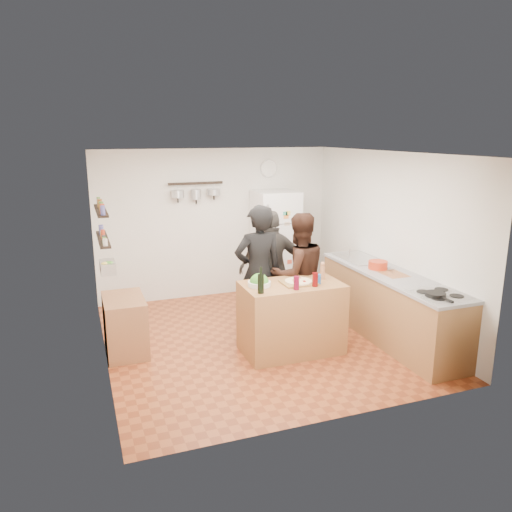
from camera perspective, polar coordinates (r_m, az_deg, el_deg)
name	(u,v)px	position (r m, az deg, el deg)	size (l,w,h in m)	color
room_shell	(249,244)	(6.89, -0.82, 1.35)	(4.20, 4.20, 4.20)	brown
prep_island	(291,318)	(6.42, 4.06, -7.05)	(1.25, 0.72, 0.91)	#A2673B
pizza_board	(298,283)	(6.29, 4.87, -3.05)	(0.42, 0.34, 0.02)	brown
pizza	(298,281)	(6.28, 4.88, -2.89)	(0.34, 0.34, 0.02)	#D2B68A
salad_bowl	(259,284)	(6.16, 0.37, -3.19)	(0.28, 0.28, 0.06)	silver
wine_bottle	(261,284)	(5.87, 0.55, -3.20)	(0.08, 0.08, 0.23)	black
wine_glass_near	(296,283)	(6.02, 4.64, -3.09)	(0.07, 0.07, 0.17)	#58071E
wine_glass_far	(315,280)	(6.17, 6.77, -2.70)	(0.07, 0.07, 0.17)	#500607
pepper_mill	(322,272)	(6.48, 7.60, -1.85)	(0.06, 0.06, 0.18)	#9E6642
salt_canister	(318,279)	(6.28, 7.09, -2.64)	(0.08, 0.08, 0.12)	#1A4B90
person_left	(258,273)	(6.70, 0.28, -1.93)	(0.67, 0.44, 1.84)	black
person_center	(298,275)	(6.86, 4.87, -2.14)	(0.83, 0.65, 1.71)	black
person_back	(272,268)	(7.26, 1.86, -1.33)	(0.98, 0.41, 1.68)	#2F2C2A
counter_run	(389,306)	(7.06, 15.01, -5.58)	(0.63, 2.63, 0.90)	#9E7042
stove_top	(440,295)	(6.21, 20.26, -4.21)	(0.60, 0.62, 0.02)	white
skillet	(435,294)	(6.11, 19.81, -4.15)	(0.23, 0.23, 0.04)	black
sink	(358,259)	(7.61, 11.60, -0.32)	(0.50, 0.80, 0.03)	silver
cutting_board	(393,275)	(6.90, 15.42, -2.06)	(0.30, 0.40, 0.02)	#985D37
red_bowl	(378,265)	(7.08, 13.76, -0.99)	(0.26, 0.26, 0.11)	red
fridge	(275,244)	(8.54, 2.21, 1.41)	(0.70, 0.68, 1.80)	white
wall_clock	(269,169)	(8.66, 1.45, 9.96)	(0.30, 0.30, 0.03)	silver
spice_shelf_lower	(103,239)	(6.30, -17.08, 1.85)	(0.12, 1.00, 0.03)	black
spice_shelf_upper	(101,210)	(6.24, -17.31, 4.99)	(0.12, 1.00, 0.03)	black
produce_basket	(108,267)	(6.38, -16.59, -1.21)	(0.18, 0.35, 0.14)	silver
side_table	(125,325)	(6.63, -14.73, -7.64)	(0.50, 0.80, 0.73)	#91613C
pot_rack	(196,183)	(8.22, -6.91, 8.25)	(0.90, 0.04, 0.04)	black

